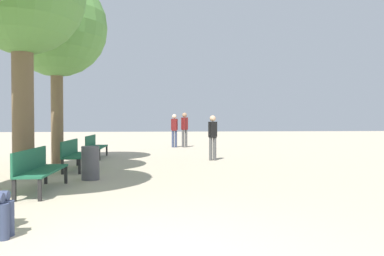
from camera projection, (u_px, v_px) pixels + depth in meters
bench_row_1 at (38, 167)px, 7.29m from camera, size 0.52×1.88×0.83m
bench_row_2 at (75, 153)px, 10.48m from camera, size 0.52×1.88×0.83m
bench_row_3 at (95, 145)px, 13.67m from camera, size 0.52×1.88×0.83m
tree_row_2 at (56, 28)px, 11.96m from camera, size 3.21×3.21×6.00m
pedestrian_near at (174, 128)px, 18.90m from camera, size 0.34×0.23×1.68m
pedestrian_mid at (213, 135)px, 12.85m from camera, size 0.31×0.24×1.55m
pedestrian_far at (185, 127)px, 18.97m from camera, size 0.36×0.31×1.76m
trash_bin at (90, 163)px, 8.73m from camera, size 0.41×0.41×0.78m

